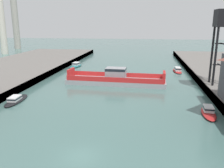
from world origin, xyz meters
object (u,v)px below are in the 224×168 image
smokestack_distant_a (1,18)px  smokestack_distant_b (15,17)px  chain_ferry (116,79)px  moored_boat_mid_left (208,112)px  moored_boat_near_left (177,70)px  crane_tower (224,25)px  moored_boat_near_right (16,100)px  moored_boat_mid_right (76,65)px

smokestack_distant_a → smokestack_distant_b: bearing=106.1°
chain_ferry → moored_boat_mid_left: chain_ferry is taller
moored_boat_near_left → smokestack_distant_b: bearing=146.0°
chain_ferry → crane_tower: (21.94, -3.12, 12.44)m
moored_boat_mid_left → smokestack_distant_b: smokestack_distant_b is taller
chain_ferry → moored_boat_near_right: 22.73m
moored_boat_near_right → smokestack_distant_b: size_ratio=0.24×
chain_ferry → smokestack_distant_a: smokestack_distant_a is taller
smokestack_distant_b → moored_boat_near_left: bearing=-34.0°
chain_ferry → moored_boat_mid_right: bearing=127.6°
moored_boat_near_left → moored_boat_mid_right: 32.55m
chain_ferry → moored_boat_mid_right: chain_ferry is taller
moored_boat_near_right → moored_boat_mid_left: moored_boat_mid_left is taller
moored_boat_near_right → smokestack_distant_a: 78.75m
moored_boat_mid_left → moored_boat_mid_right: moored_boat_mid_right is taller
moored_boat_mid_right → smokestack_distant_a: (-42.73, 27.75, 15.93)m
moored_boat_near_left → moored_boat_mid_right: bearing=172.6°
moored_boat_mid_left → chain_ferry: bearing=134.5°
crane_tower → moored_boat_mid_right: bearing=147.7°
chain_ferry → moored_boat_mid_left: bearing=-45.5°
crane_tower → smokestack_distant_a: 96.00m
moored_boat_mid_left → moored_boat_mid_right: bearing=130.9°
moored_boat_mid_right → crane_tower: 46.87m
moored_boat_mid_right → smokestack_distant_b: (-49.46, 51.06, 16.85)m
chain_ferry → moored_boat_mid_right: size_ratio=2.90×
chain_ferry → crane_tower: 25.41m
chain_ferry → moored_boat_near_right: size_ratio=3.02×
moored_boat_mid_left → smokestack_distant_a: smokestack_distant_a is taller
moored_boat_near_left → smokestack_distant_b: (-81.74, 55.24, 16.82)m
moored_boat_near_right → moored_boat_mid_right: 36.63m
chain_ferry → moored_boat_mid_left: (16.91, -17.21, -0.65)m
chain_ferry → smokestack_distant_b: 98.71m
crane_tower → smokestack_distant_a: bearing=147.3°
moored_boat_near_right → crane_tower: size_ratio=0.52×
moored_boat_near_left → smokestack_distant_a: bearing=156.9°
moored_boat_mid_right → smokestack_distant_a: smokestack_distant_a is taller
moored_boat_mid_right → smokestack_distant_a: bearing=147.0°
moored_boat_near_left → smokestack_distant_a: 83.07m
moored_boat_near_left → moored_boat_mid_right: (-32.28, 4.18, -0.03)m
moored_boat_near_left → moored_boat_near_right: size_ratio=1.01×
chain_ferry → crane_tower: crane_tower is taller
moored_boat_near_right → moored_boat_mid_left: (33.33, -1.50, 0.08)m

